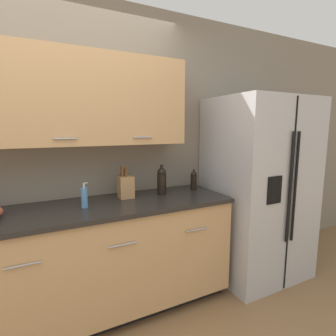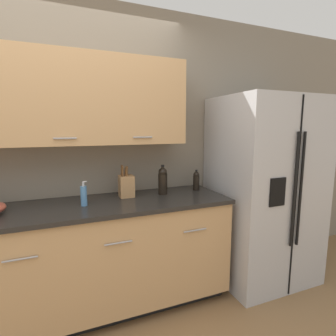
# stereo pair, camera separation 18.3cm
# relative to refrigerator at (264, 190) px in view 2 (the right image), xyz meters

# --- Properties ---
(wall_back) EXTENTS (10.00, 0.39, 2.60)m
(wall_back) POSITION_rel_refrigerator_xyz_m (-1.96, 0.38, 0.51)
(wall_back) COLOR gray
(wall_back) RESTS_ON ground_plane
(counter_unit) EXTENTS (2.59, 0.64, 0.93)m
(counter_unit) POSITION_rel_refrigerator_xyz_m (-1.82, 0.08, -0.44)
(counter_unit) COLOR black
(counter_unit) RESTS_ON ground_plane
(refrigerator) EXTENTS (0.94, 0.80, 1.81)m
(refrigerator) POSITION_rel_refrigerator_xyz_m (0.00, 0.00, 0.00)
(refrigerator) COLOR #B2B2B5
(refrigerator) RESTS_ON ground_plane
(knife_block) EXTENTS (0.12, 0.12, 0.28)m
(knife_block) POSITION_rel_refrigerator_xyz_m (-1.35, 0.19, 0.12)
(knife_block) COLOR #A87A4C
(knife_block) RESTS_ON counter_unit
(wine_bottle) EXTENTS (0.08, 0.08, 0.27)m
(wine_bottle) POSITION_rel_refrigerator_xyz_m (-1.02, 0.16, 0.15)
(wine_bottle) COLOR black
(wine_bottle) RESTS_ON counter_unit
(soap_dispenser) EXTENTS (0.05, 0.05, 0.19)m
(soap_dispenser) POSITION_rel_refrigerator_xyz_m (-1.71, 0.05, 0.10)
(soap_dispenser) COLOR #4C7FB2
(soap_dispenser) RESTS_ON counter_unit
(oil_bottle) EXTENTS (0.06, 0.06, 0.20)m
(oil_bottle) POSITION_rel_refrigerator_xyz_m (-0.66, 0.18, 0.12)
(oil_bottle) COLOR black
(oil_bottle) RESTS_ON counter_unit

